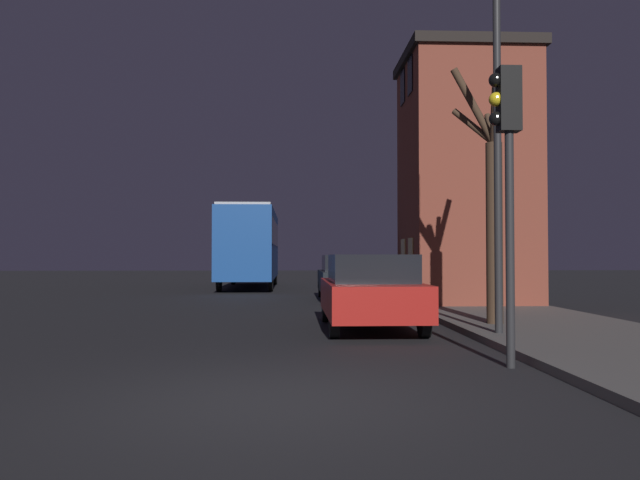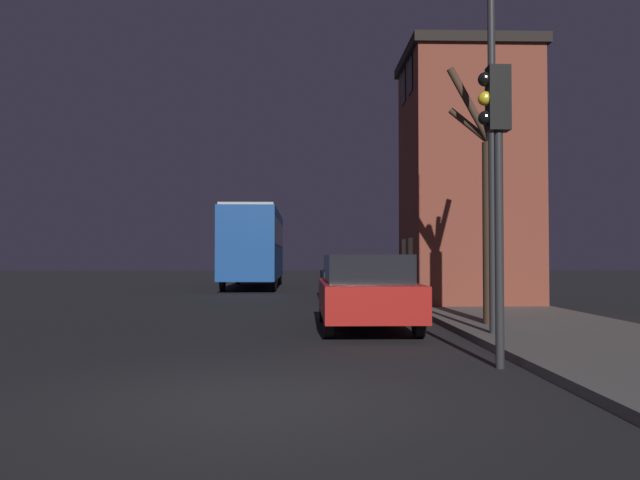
# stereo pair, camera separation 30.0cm
# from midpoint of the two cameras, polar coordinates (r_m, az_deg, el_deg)

# --- Properties ---
(ground_plane) EXTENTS (120.00, 120.00, 0.00)m
(ground_plane) POSITION_cam_midpoint_polar(r_m,az_deg,el_deg) (6.86, -4.81, -14.42)
(ground_plane) COLOR black
(brick_building) EXTENTS (3.90, 3.89, 7.73)m
(brick_building) POSITION_cam_midpoint_polar(r_m,az_deg,el_deg) (19.94, 13.67, 5.71)
(brick_building) COLOR brown
(brick_building) RESTS_ON sidewalk
(streetlamp) EXTENTS (1.23, 0.52, 6.93)m
(streetlamp) POSITION_cam_midpoint_polar(r_m,az_deg,el_deg) (12.28, 13.97, 16.16)
(streetlamp) COLOR #28282B
(streetlamp) RESTS_ON sidewalk
(traffic_light) EXTENTS (0.43, 0.24, 4.17)m
(traffic_light) POSITION_cam_midpoint_polar(r_m,az_deg,el_deg) (9.06, 16.73, 7.84)
(traffic_light) COLOR #28282B
(traffic_light) RESTS_ON ground
(bare_tree) EXTENTS (1.35, 1.57, 5.37)m
(bare_tree) POSITION_cam_midpoint_polar(r_m,az_deg,el_deg) (13.55, 15.78, 3.32)
(bare_tree) COLOR #473323
(bare_tree) RESTS_ON sidewalk
(bus) EXTENTS (2.45, 10.06, 3.78)m
(bus) POSITION_cam_midpoint_polar(r_m,az_deg,el_deg) (30.62, -5.73, -0.16)
(bus) COLOR #194793
(bus) RESTS_ON ground
(car_near_lane) EXTENTS (1.88, 4.48, 1.57)m
(car_near_lane) POSITION_cam_midpoint_polar(r_m,az_deg,el_deg) (13.17, 4.89, -4.64)
(car_near_lane) COLOR #B21E19
(car_near_lane) RESTS_ON ground
(car_mid_lane) EXTENTS (1.77, 4.49, 1.57)m
(car_mid_lane) POSITION_cam_midpoint_polar(r_m,az_deg,el_deg) (21.97, 2.87, -3.39)
(car_mid_lane) COLOR black
(car_mid_lane) RESTS_ON ground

